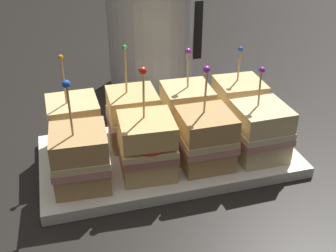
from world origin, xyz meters
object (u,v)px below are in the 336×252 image
sandwich_front_center_left (147,146)px  sandwich_back_center_left (133,117)px  sandwich_front_far_right (260,131)px  sandwich_back_far_right (238,104)px  sandwich_back_far_left (75,127)px  sandwich_front_center_right (205,139)px  kettle_steel (151,36)px  sandwich_back_center_right (187,112)px  serving_platter (168,156)px  sandwich_front_far_left (80,158)px

sandwich_front_center_left → sandwich_back_center_left: bearing=91.5°
sandwich_front_far_right → sandwich_back_center_left: (-0.19, 0.10, 0.00)m
sandwich_back_far_right → sandwich_front_far_right: bearing=-93.7°
sandwich_back_far_left → sandwich_front_center_right: bearing=-25.3°
sandwich_back_far_left → kettle_steel: (0.20, 0.28, 0.05)m
sandwich_front_center_right → sandwich_back_center_right: sandwich_front_center_right is taller
kettle_steel → sandwich_front_center_left: bearing=-104.7°
serving_platter → sandwich_front_center_right: 0.09m
sandwich_front_far_left → sandwich_back_center_right: (0.19, 0.09, 0.00)m
sandwich_back_far_right → sandwich_back_far_left: bearing=-178.7°
sandwich_front_center_left → sandwich_back_center_right: sandwich_front_center_left is taller
sandwich_back_center_right → sandwich_front_center_left: bearing=-135.3°
sandwich_back_center_right → sandwich_front_center_right: bearing=-89.3°
sandwich_front_center_right → kettle_steel: bearing=89.6°
sandwich_front_far_left → sandwich_front_center_left: size_ratio=0.99×
sandwich_front_center_left → sandwich_back_far_right: (0.19, 0.10, -0.00)m
kettle_steel → sandwich_front_far_left: bearing=-118.1°
serving_platter → sandwich_front_center_left: size_ratio=2.43×
sandwich_front_far_left → sandwich_front_far_right: bearing=-0.1°
sandwich_back_far_right → kettle_steel: (-0.10, 0.27, 0.05)m
sandwich_front_far_left → sandwich_front_far_right: size_ratio=1.11×
serving_platter → sandwich_back_center_right: 0.09m
sandwich_front_far_right → sandwich_back_far_right: 0.10m
sandwich_front_far_right → sandwich_back_center_right: sandwich_back_center_right is taller
sandwich_front_far_left → sandwich_back_center_left: size_ratio=0.98×
sandwich_front_center_left → sandwich_back_center_right: 0.13m
sandwich_back_center_left → kettle_steel: (0.10, 0.27, 0.05)m
sandwich_front_far_left → serving_platter: bearing=18.7°
sandwich_front_far_right → sandwich_back_center_left: sandwich_back_center_left is taller
sandwich_front_center_left → sandwich_back_far_left: same height
sandwich_back_far_left → kettle_steel: 0.34m
sandwich_back_center_right → sandwich_front_far_left: bearing=-154.1°
sandwich_front_far_right → sandwich_back_far_right: bearing=86.3°
serving_platter → sandwich_front_far_right: bearing=-19.6°
sandwich_back_center_left → sandwich_front_center_left: bearing=-88.5°
serving_platter → sandwich_back_far_right: (0.15, 0.05, 0.05)m
sandwich_back_center_right → kettle_steel: 0.28m
sandwich_back_center_left → sandwich_back_far_right: (0.20, 0.00, -0.00)m
sandwich_front_far_left → sandwich_back_center_left: sandwich_back_center_left is taller
sandwich_front_center_right → sandwich_front_far_right: 0.09m
serving_platter → sandwich_front_center_right: bearing=-45.2°
sandwich_front_center_right → sandwich_back_center_left: 0.14m
sandwich_front_far_left → sandwich_front_center_left: bearing=1.4°
serving_platter → sandwich_back_center_left: bearing=134.8°
sandwich_front_far_left → sandwich_back_center_left: bearing=45.2°
sandwich_front_far_left → sandwich_back_center_left: (0.10, 0.10, 0.00)m
sandwich_front_far_right → sandwich_back_far_left: bearing=161.9°
sandwich_front_center_left → sandwich_front_far_right: size_ratio=1.13×
sandwich_front_center_left → kettle_steel: size_ratio=0.68×
sandwich_back_center_left → sandwich_back_far_right: 0.20m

